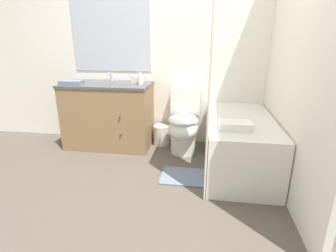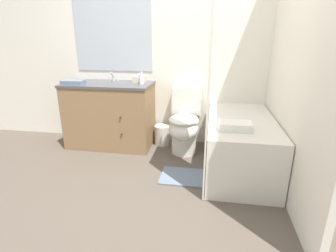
{
  "view_description": "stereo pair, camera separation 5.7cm",
  "coord_description": "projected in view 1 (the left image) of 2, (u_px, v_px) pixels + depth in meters",
  "views": [
    {
      "loc": [
        0.52,
        -1.85,
        1.36
      ],
      "look_at": [
        0.15,
        0.69,
        0.5
      ],
      "focal_mm": 28.0,
      "sensor_mm": 36.0,
      "label": 1
    },
    {
      "loc": [
        0.58,
        -1.84,
        1.36
      ],
      "look_at": [
        0.15,
        0.69,
        0.5
      ],
      "focal_mm": 28.0,
      "sensor_mm": 36.0,
      "label": 2
    }
  ],
  "objects": [
    {
      "name": "wall_back",
      "position": [
        165.0,
        47.0,
        3.3
      ],
      "size": [
        8.0,
        0.06,
        2.5
      ],
      "color": "white",
      "rests_on": "ground_plane"
    },
    {
      "name": "bath_towel_folded",
      "position": [
        235.0,
        125.0,
        2.4
      ],
      "size": [
        0.3,
        0.19,
        0.07
      ],
      "color": "white",
      "rests_on": "bathtub"
    },
    {
      "name": "bath_mat",
      "position": [
        184.0,
        177.0,
        2.69
      ],
      "size": [
        0.47,
        0.37,
        0.02
      ],
      "color": "slate",
      "rests_on": "ground_plane"
    },
    {
      "name": "vanity_cabinet",
      "position": [
        109.0,
        115.0,
        3.38
      ],
      "size": [
        1.1,
        0.59,
        0.83
      ],
      "color": "olive",
      "rests_on": "ground_plane"
    },
    {
      "name": "sink_faucet",
      "position": [
        112.0,
        78.0,
        3.41
      ],
      "size": [
        0.14,
        0.12,
        0.12
      ],
      "color": "silver",
      "rests_on": "vanity_cabinet"
    },
    {
      "name": "shower_curtain",
      "position": [
        210.0,
        81.0,
        2.23
      ],
      "size": [
        0.01,
        0.52,
        2.02
      ],
      "color": "silver",
      "rests_on": "ground_plane"
    },
    {
      "name": "soap_dispenser",
      "position": [
        140.0,
        79.0,
        3.16
      ],
      "size": [
        0.05,
        0.05,
        0.15
      ],
      "color": "white",
      "rests_on": "vanity_cabinet"
    },
    {
      "name": "wastebasket",
      "position": [
        161.0,
        135.0,
        3.49
      ],
      "size": [
        0.21,
        0.21,
        0.26
      ],
      "color": "silver",
      "rests_on": "ground_plane"
    },
    {
      "name": "toilet",
      "position": [
        184.0,
        125.0,
        3.19
      ],
      "size": [
        0.37,
        0.65,
        0.76
      ],
      "color": "silver",
      "rests_on": "ground_plane"
    },
    {
      "name": "bathtub",
      "position": [
        239.0,
        143.0,
        2.82
      ],
      "size": [
        0.67,
        1.36,
        0.56
      ],
      "color": "silver",
      "rests_on": "ground_plane"
    },
    {
      "name": "tissue_box",
      "position": [
        138.0,
        79.0,
        3.28
      ],
      "size": [
        0.15,
        0.14,
        0.11
      ],
      "color": "beige",
      "rests_on": "vanity_cabinet"
    },
    {
      "name": "ground_plane",
      "position": [
        139.0,
        205.0,
        2.24
      ],
      "size": [
        14.0,
        14.0,
        0.0
      ],
      "primitive_type": "plane",
      "color": "brown"
    },
    {
      "name": "hand_towel_folded",
      "position": [
        71.0,
        83.0,
        3.14
      ],
      "size": [
        0.26,
        0.15,
        0.05
      ],
      "color": "slate",
      "rests_on": "vanity_cabinet"
    },
    {
      "name": "wall_right",
      "position": [
        291.0,
        51.0,
        2.38
      ],
      "size": [
        0.05,
        2.53,
        2.5
      ],
      "color": "white",
      "rests_on": "ground_plane"
    }
  ]
}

